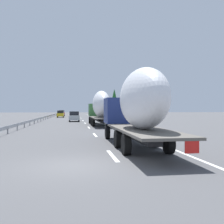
{
  "coord_description": "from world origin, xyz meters",
  "views": [
    {
      "loc": [
        -10.52,
        0.08,
        2.27
      ],
      "look_at": [
        19.48,
        -4.38,
        1.93
      ],
      "focal_mm": 41.88,
      "sensor_mm": 36.0,
      "label": 1
    }
  ],
  "objects": [
    {
      "name": "lane_stripe_5",
      "position": [
        55.4,
        -1.8,
        0.0
      ],
      "size": [
        3.2,
        0.2,
        0.01
      ],
      "primitive_type": "cube",
      "color": "white",
      "rests_on": "ground_plane"
    },
    {
      "name": "tree_2",
      "position": [
        73.25,
        -10.06,
        3.87
      ],
      "size": [
        2.97,
        2.97,
        6.1
      ],
      "color": "#472D19",
      "rests_on": "ground_plane"
    },
    {
      "name": "guardrail_median",
      "position": [
        43.0,
        6.0,
        0.58
      ],
      "size": [
        94.0,
        0.1,
        0.76
      ],
      "color": "#9EA0A5",
      "rests_on": "ground_plane"
    },
    {
      "name": "lane_stripe_2",
      "position": [
        21.39,
        -1.8,
        0.0
      ],
      "size": [
        3.2,
        0.2,
        0.01
      ],
      "primitive_type": "cube",
      "color": "white",
      "rests_on": "ground_plane"
    },
    {
      "name": "car_yellow_coupe",
      "position": [
        61.3,
        3.5,
        0.94
      ],
      "size": [
        4.13,
        1.81,
        1.87
      ],
      "color": "gold",
      "rests_on": "ground_plane"
    },
    {
      "name": "tree_0",
      "position": [
        34.74,
        -11.71,
        4.71
      ],
      "size": [
        3.04,
        3.04,
        7.54
      ],
      "color": "#472D19",
      "rests_on": "ground_plane"
    },
    {
      "name": "lane_stripe_8",
      "position": [
        73.63,
        -1.8,
        0.0
      ],
      "size": [
        3.2,
        0.2,
        0.01
      ],
      "primitive_type": "cube",
      "color": "white",
      "rests_on": "ground_plane"
    },
    {
      "name": "ground_plane",
      "position": [
        40.0,
        0.0,
        0.0
      ],
      "size": [
        260.0,
        260.0,
        0.0
      ],
      "primitive_type": "plane",
      "color": "#4C4C4F"
    },
    {
      "name": "truck_lead",
      "position": [
        25.17,
        -3.6,
        2.63
      ],
      "size": [
        14.27,
        2.55,
        4.68
      ],
      "color": "#387038",
      "rests_on": "ground_plane"
    },
    {
      "name": "edge_line_right",
      "position": [
        45.0,
        -5.5,
        0.0
      ],
      "size": [
        110.0,
        0.2,
        0.01
      ],
      "primitive_type": "cube",
      "color": "white",
      "rests_on": "ground_plane"
    },
    {
      "name": "truck_trailing",
      "position": [
        4.39,
        -3.6,
        2.49
      ],
      "size": [
        13.07,
        2.55,
        4.45
      ],
      "color": "navy",
      "rests_on": "ground_plane"
    },
    {
      "name": "car_red_compact",
      "position": [
        76.3,
        3.74,
        0.95
      ],
      "size": [
        4.71,
        1.73,
        1.9
      ],
      "color": "red",
      "rests_on": "ground_plane"
    },
    {
      "name": "lane_stripe_0",
      "position": [
        2.0,
        -1.8,
        0.0
      ],
      "size": [
        3.2,
        0.2,
        0.01
      ],
      "primitive_type": "cube",
      "color": "white",
      "rests_on": "ground_plane"
    },
    {
      "name": "car_silver_hatch",
      "position": [
        37.69,
        -0.09,
        0.93
      ],
      "size": [
        4.61,
        1.9,
        1.84
      ],
      "color": "#ADB2B7",
      "rests_on": "ground_plane"
    },
    {
      "name": "road_sign",
      "position": [
        49.93,
        -6.7,
        2.09
      ],
      "size": [
        0.1,
        0.9,
        3.01
      ],
      "color": "gray",
      "rests_on": "ground_plane"
    },
    {
      "name": "lane_stripe_1",
      "position": [
        12.25,
        -1.8,
        0.0
      ],
      "size": [
        3.2,
        0.2,
        0.01
      ],
      "primitive_type": "cube",
      "color": "white",
      "rests_on": "ground_plane"
    },
    {
      "name": "tree_1",
      "position": [
        52.18,
        -9.82,
        4.27
      ],
      "size": [
        2.7,
        2.7,
        7.19
      ],
      "color": "#472D19",
      "rests_on": "ground_plane"
    },
    {
      "name": "lane_stripe_3",
      "position": [
        31.48,
        -1.8,
        0.0
      ],
      "size": [
        3.2,
        0.2,
        0.01
      ],
      "primitive_type": "cube",
      "color": "white",
      "rests_on": "ground_plane"
    },
    {
      "name": "lane_stripe_9",
      "position": [
        90.88,
        -1.8,
        0.0
      ],
      "size": [
        3.2,
        0.2,
        0.01
      ],
      "primitive_type": "cube",
      "color": "white",
      "rests_on": "ground_plane"
    },
    {
      "name": "lane_stripe_4",
      "position": [
        40.71,
        -1.8,
        0.0
      ],
      "size": [
        3.2,
        0.2,
        0.01
      ],
      "primitive_type": "cube",
      "color": "white",
      "rests_on": "ground_plane"
    },
    {
      "name": "lane_stripe_7",
      "position": [
        72.22,
        -1.8,
        0.0
      ],
      "size": [
        3.2,
        0.2,
        0.01
      ],
      "primitive_type": "cube",
      "color": "white",
      "rests_on": "ground_plane"
    },
    {
      "name": "lane_stripe_6",
      "position": [
        66.43,
        -1.8,
        0.0
      ],
      "size": [
        3.2,
        0.2,
        0.01
      ],
      "primitive_type": "cube",
      "color": "white",
      "rests_on": "ground_plane"
    }
  ]
}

